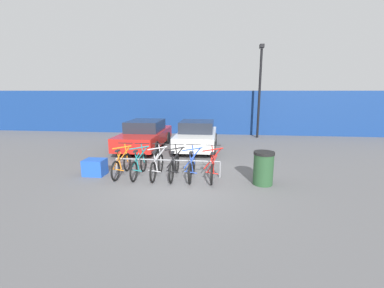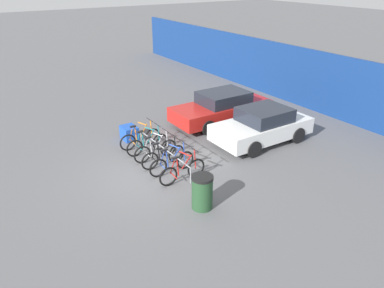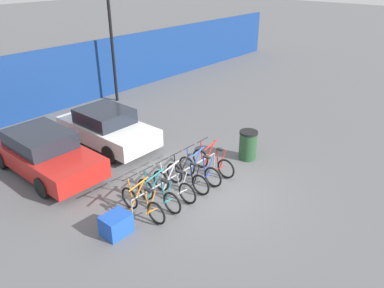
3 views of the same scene
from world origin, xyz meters
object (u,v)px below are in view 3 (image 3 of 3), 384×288
car_red (43,152)px  cargo_crate (116,224)px  bicycle_orange (142,204)px  bicycle_red (213,162)px  bike_rack (177,176)px  bicycle_black (187,177)px  car_white (107,128)px  lamp_post (111,37)px  trash_bin (248,145)px  bicycle_teal (158,195)px  bicycle_silver (174,185)px  bicycle_blue (200,170)px

car_red → cargo_crate: size_ratio=6.47×
bicycle_orange → bicycle_red: 3.07m
bike_rack → bicycle_black: 0.33m
car_white → lamp_post: 5.59m
lamp_post → cargo_crate: bearing=-129.1°
bicycle_black → car_white: (0.35, 4.26, 0.31)m
car_red → trash_bin: bearing=-41.9°
bike_rack → lamp_post: bearing=62.7°
lamp_post → car_red: bearing=-147.9°
bicycle_teal → bicycle_silver: (0.62, 0.00, 0.00)m
bicycle_black → trash_bin: 2.84m
trash_bin → cargo_crate: bearing=177.2°
bicycle_silver → bicycle_teal: bearing=179.0°
car_red → cargo_crate: (-0.52, -4.26, -0.42)m
bicycle_teal → trash_bin: (4.03, -0.31, 0.14)m
lamp_post → trash_bin: bearing=-96.5°
bicycle_teal → cargo_crate: bearing=-177.5°
bicycle_orange → lamp_post: (5.57, 7.97, 2.71)m
bike_rack → lamp_post: 9.18m
trash_bin → bicycle_teal: bearing=175.6°
car_red → bicycle_silver: bearing=-68.7°
bike_rack → bicycle_teal: bearing=-171.0°
car_white → bicycle_silver: bearing=-102.3°
bike_rack → car_white: 4.16m
bicycle_orange → bicycle_silver: bearing=2.9°
bicycle_teal → car_white: size_ratio=0.43×
bicycle_red → bicycle_black: bearing=-176.9°
bicycle_orange → car_white: bearing=66.0°
bicycle_red → car_red: bearing=132.7°
bicycle_red → trash_bin: 1.60m
cargo_crate → car_red: bearing=83.1°
bicycle_orange → trash_bin: bicycle_orange is taller
bike_rack → car_red: car_red is taller
bike_rack → bicycle_orange: (-1.53, -0.15, -0.11)m
bicycle_red → cargo_crate: bearing=-176.2°
bicycle_black → bicycle_red: bearing=-2.6°
car_red → car_white: same height
cargo_crate → bicycle_red: bearing=0.6°
bicycle_blue → bicycle_teal: bearing=-179.9°
bicycle_silver → cargo_crate: bicycle_silver is taller
bicycle_teal → lamp_post: bearing=58.9°
bicycle_black → bicycle_orange: bearing=177.4°
bicycle_red → lamp_post: bearing=75.7°
car_red → lamp_post: (5.99, 3.75, 2.39)m
cargo_crate → bike_rack: bearing=4.5°
bicycle_orange → car_white: car_white is taller
trash_bin → cargo_crate: trash_bin is taller
bicycle_silver → bicycle_blue: bearing=-1.0°
bicycle_black → bicycle_blue: bearing=-2.6°
lamp_post → bicycle_silver: bearing=-118.6°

